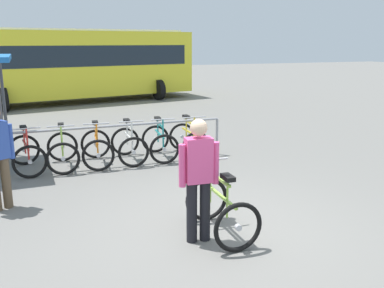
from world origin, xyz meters
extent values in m
plane|color=slate|center=(0.00, 0.00, 0.00)|extent=(80.00, 80.00, 0.00)
cylinder|color=#99999E|center=(-2.98, 3.64, 0.42)|extent=(0.06, 0.06, 0.85)
cylinder|color=#99999E|center=(1.57, 3.69, 0.42)|extent=(0.06, 0.06, 0.85)
cylinder|color=#99999E|center=(-0.70, 3.67, 0.85)|extent=(4.55, 0.10, 0.05)
torus|color=black|center=(-2.62, 4.33, 0.33)|extent=(0.66, 0.15, 0.66)
cylinder|color=#B7B7BC|center=(-2.62, 4.33, 0.33)|extent=(0.09, 0.07, 0.08)
torus|color=black|center=(-2.49, 3.32, 0.33)|extent=(0.66, 0.15, 0.66)
cylinder|color=#B7B7BC|center=(-2.49, 3.32, 0.33)|extent=(0.09, 0.07, 0.08)
cube|color=red|center=(-2.56, 3.83, 0.56)|extent=(0.15, 0.92, 0.04)
cube|color=red|center=(-2.55, 3.78, 0.78)|extent=(0.11, 0.61, 0.04)
cylinder|color=red|center=(-2.58, 4.01, 0.60)|extent=(0.03, 0.03, 0.55)
cube|color=black|center=(-2.58, 4.01, 0.88)|extent=(0.15, 0.25, 0.06)
cylinder|color=red|center=(-2.51, 3.44, 0.65)|extent=(0.03, 0.03, 0.63)
cylinder|color=#B7B7BC|center=(-2.51, 3.44, 0.96)|extent=(0.52, 0.09, 0.03)
torus|color=black|center=(-1.83, 4.35, 0.33)|extent=(0.66, 0.11, 0.66)
cylinder|color=#B7B7BC|center=(-1.83, 4.35, 0.33)|extent=(0.08, 0.07, 0.08)
torus|color=black|center=(-1.88, 3.33, 0.33)|extent=(0.66, 0.11, 0.66)
cylinder|color=#B7B7BC|center=(-1.88, 3.33, 0.33)|extent=(0.08, 0.07, 0.08)
cube|color=#9ED14C|center=(-1.86, 3.84, 0.56)|extent=(0.08, 0.92, 0.04)
cube|color=#9ED14C|center=(-1.86, 3.79, 0.78)|extent=(0.07, 0.61, 0.04)
cylinder|color=#9ED14C|center=(-1.85, 4.02, 0.60)|extent=(0.03, 0.03, 0.55)
cube|color=black|center=(-1.85, 4.02, 0.88)|extent=(0.13, 0.25, 0.06)
cylinder|color=#9ED14C|center=(-1.88, 3.45, 0.65)|extent=(0.03, 0.03, 0.63)
cylinder|color=#B7B7BC|center=(-1.88, 3.45, 0.96)|extent=(0.52, 0.05, 0.03)
torus|color=black|center=(-1.12, 4.35, 0.33)|extent=(0.66, 0.14, 0.66)
cylinder|color=#B7B7BC|center=(-1.12, 4.35, 0.33)|extent=(0.08, 0.07, 0.08)
torus|color=black|center=(-1.20, 3.34, 0.33)|extent=(0.66, 0.14, 0.66)
cylinder|color=#B7B7BC|center=(-1.20, 3.34, 0.33)|extent=(0.08, 0.07, 0.08)
cube|color=orange|center=(-1.16, 3.84, 0.56)|extent=(0.11, 0.92, 0.04)
cube|color=orange|center=(-1.16, 3.79, 0.78)|extent=(0.08, 0.61, 0.04)
cylinder|color=orange|center=(-1.14, 4.03, 0.60)|extent=(0.03, 0.03, 0.55)
cube|color=black|center=(-1.14, 4.03, 0.88)|extent=(0.14, 0.25, 0.06)
cylinder|color=orange|center=(-1.19, 3.46, 0.65)|extent=(0.03, 0.03, 0.63)
cylinder|color=#B7B7BC|center=(-1.19, 3.46, 0.96)|extent=(0.52, 0.07, 0.03)
torus|color=black|center=(-0.45, 4.36, 0.33)|extent=(0.66, 0.10, 0.66)
cylinder|color=#B7B7BC|center=(-0.45, 4.36, 0.33)|extent=(0.08, 0.06, 0.08)
torus|color=black|center=(-0.47, 3.34, 0.33)|extent=(0.66, 0.10, 0.66)
cylinder|color=#B7B7BC|center=(-0.47, 3.34, 0.33)|extent=(0.08, 0.06, 0.08)
cube|color=silver|center=(-0.46, 3.85, 0.56)|extent=(0.06, 0.92, 0.04)
cube|color=silver|center=(-0.46, 3.80, 0.78)|extent=(0.05, 0.61, 0.04)
cylinder|color=silver|center=(-0.45, 4.04, 0.60)|extent=(0.03, 0.03, 0.55)
cube|color=black|center=(-0.45, 4.04, 0.88)|extent=(0.13, 0.24, 0.06)
cylinder|color=silver|center=(-0.47, 3.46, 0.65)|extent=(0.03, 0.03, 0.63)
cylinder|color=#B7B7BC|center=(-0.47, 3.46, 0.96)|extent=(0.52, 0.04, 0.03)
torus|color=black|center=(0.28, 4.37, 0.33)|extent=(0.66, 0.12, 0.66)
cylinder|color=#B7B7BC|center=(0.28, 4.37, 0.33)|extent=(0.08, 0.07, 0.08)
torus|color=black|center=(0.20, 3.35, 0.33)|extent=(0.66, 0.12, 0.66)
cylinder|color=#B7B7BC|center=(0.20, 3.35, 0.33)|extent=(0.08, 0.07, 0.08)
cube|color=teal|center=(0.24, 3.86, 0.56)|extent=(0.11, 0.92, 0.04)
cube|color=teal|center=(0.24, 3.81, 0.78)|extent=(0.08, 0.61, 0.04)
cylinder|color=teal|center=(0.26, 4.04, 0.60)|extent=(0.03, 0.03, 0.55)
cube|color=black|center=(0.26, 4.04, 0.88)|extent=(0.14, 0.25, 0.06)
cylinder|color=teal|center=(0.21, 3.47, 0.65)|extent=(0.03, 0.03, 0.63)
cylinder|color=#B7B7BC|center=(0.21, 3.47, 0.96)|extent=(0.52, 0.07, 0.03)
torus|color=black|center=(0.95, 4.38, 0.33)|extent=(0.66, 0.09, 0.66)
cylinder|color=#B7B7BC|center=(0.95, 4.38, 0.33)|extent=(0.08, 0.06, 0.08)
torus|color=black|center=(0.93, 3.36, 0.33)|extent=(0.66, 0.09, 0.66)
cylinder|color=#B7B7BC|center=(0.93, 3.36, 0.33)|extent=(0.08, 0.06, 0.08)
cube|color=yellow|center=(0.94, 3.87, 0.56)|extent=(0.05, 0.92, 0.04)
cube|color=yellow|center=(0.94, 3.82, 0.78)|extent=(0.05, 0.61, 0.04)
cylinder|color=yellow|center=(0.95, 4.05, 0.60)|extent=(0.03, 0.03, 0.55)
cube|color=black|center=(0.95, 4.05, 0.88)|extent=(0.12, 0.24, 0.06)
cylinder|color=yellow|center=(0.94, 3.48, 0.65)|extent=(0.03, 0.03, 0.63)
cylinder|color=#B7B7BC|center=(0.94, 3.48, 0.96)|extent=(0.52, 0.04, 0.03)
torus|color=black|center=(-0.05, -0.67, 0.33)|extent=(0.66, 0.06, 0.66)
cylinder|color=#B7B7BC|center=(-0.05, -0.67, 0.33)|extent=(0.08, 0.06, 0.08)
torus|color=black|center=(-0.05, 0.35, 0.33)|extent=(0.66, 0.06, 0.66)
cylinder|color=#B7B7BC|center=(-0.05, 0.35, 0.33)|extent=(0.08, 0.06, 0.08)
cube|color=#9ED14C|center=(-0.05, -0.16, 0.56)|extent=(0.04, 0.92, 0.04)
cube|color=#9ED14C|center=(-0.05, -0.11, 0.78)|extent=(0.04, 0.61, 0.04)
cylinder|color=#9ED14C|center=(-0.05, -0.34, 0.60)|extent=(0.03, 0.03, 0.55)
cube|color=black|center=(-0.05, -0.34, 0.88)|extent=(0.12, 0.24, 0.06)
cylinder|color=#9ED14C|center=(-0.05, 0.23, 0.65)|extent=(0.03, 0.03, 0.63)
cylinder|color=#B7B7BC|center=(-0.05, 0.23, 0.96)|extent=(0.52, 0.03, 0.03)
cube|color=gray|center=(-0.05, 0.37, 0.84)|extent=(0.26, 0.20, 0.22)
ellipsoid|color=beige|center=(-0.05, 0.37, 0.94)|extent=(0.18, 0.16, 0.16)
sphere|color=beige|center=(-0.05, 0.45, 1.04)|extent=(0.11, 0.11, 0.11)
cylinder|color=black|center=(-0.31, -0.22, 0.41)|extent=(0.14, 0.14, 0.82)
cylinder|color=black|center=(-0.49, -0.20, 0.41)|extent=(0.14, 0.14, 0.82)
cube|color=#E54C8C|center=(-0.40, -0.21, 1.11)|extent=(0.35, 0.22, 0.58)
cylinder|color=#E54C8C|center=(-0.18, -0.25, 1.06)|extent=(0.09, 0.09, 0.55)
cylinder|color=#E54C8C|center=(-0.62, -0.22, 1.06)|extent=(0.09, 0.09, 0.55)
sphere|color=beige|center=(-0.40, -0.21, 1.53)|extent=(0.22, 0.22, 0.22)
cylinder|color=brown|center=(-2.82, 1.91, 0.41)|extent=(0.14, 0.14, 0.82)
cylinder|color=#2D4CA5|center=(-2.70, 1.95, 1.06)|extent=(0.09, 0.09, 0.55)
cube|color=yellow|center=(-0.52, 13.92, 1.65)|extent=(10.29, 4.35, 2.70)
cube|color=#19232D|center=(-0.52, 13.92, 2.00)|extent=(9.51, 4.22, 0.84)
cube|color=silver|center=(-0.52, 13.92, 3.04)|extent=(9.26, 3.92, 0.08)
cylinder|color=black|center=(-3.47, 12.07, 0.45)|extent=(0.42, 0.93, 0.90)
cylinder|color=black|center=(2.91, 13.31, 0.45)|extent=(0.42, 0.93, 0.90)
cylinder|color=black|center=(2.44, 15.76, 0.45)|extent=(0.42, 0.93, 0.90)
cylinder|color=#4C4C51|center=(-2.99, 5.38, 1.10)|extent=(0.07, 0.07, 2.20)
cylinder|color=#4C4C51|center=(-2.93, 3.58, 1.10)|extent=(0.07, 0.07, 2.20)
camera|label=1|loc=(-2.23, -4.93, 2.57)|focal=38.94mm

